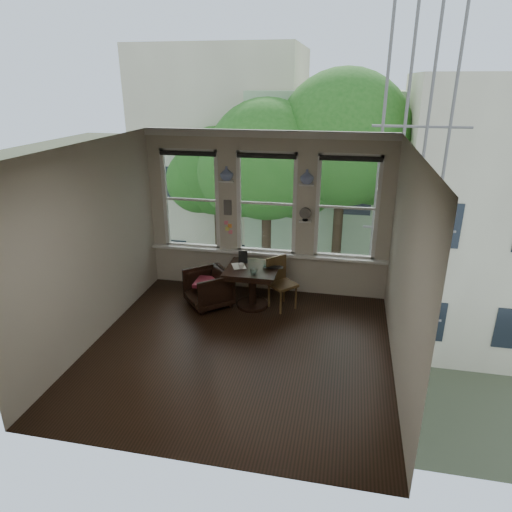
% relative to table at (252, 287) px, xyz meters
% --- Properties ---
extents(ground, '(4.50, 4.50, 0.00)m').
position_rel_table_xyz_m(ground, '(0.10, -1.42, -0.38)').
color(ground, black).
rests_on(ground, ground).
extents(ceiling, '(4.50, 4.50, 0.00)m').
position_rel_table_xyz_m(ceiling, '(0.10, -1.42, 2.62)').
color(ceiling, silver).
rests_on(ceiling, ground).
extents(wall_back, '(4.50, 0.00, 4.50)m').
position_rel_table_xyz_m(wall_back, '(0.10, 0.83, 1.12)').
color(wall_back, beige).
rests_on(wall_back, ground).
extents(wall_front, '(4.50, 0.00, 4.50)m').
position_rel_table_xyz_m(wall_front, '(0.10, -3.67, 1.12)').
color(wall_front, beige).
rests_on(wall_front, ground).
extents(wall_left, '(0.00, 4.50, 4.50)m').
position_rel_table_xyz_m(wall_left, '(-2.15, -1.42, 1.12)').
color(wall_left, beige).
rests_on(wall_left, ground).
extents(wall_right, '(0.00, 4.50, 4.50)m').
position_rel_table_xyz_m(wall_right, '(2.35, -1.42, 1.12)').
color(wall_right, beige).
rests_on(wall_right, ground).
extents(window_left, '(1.10, 0.12, 1.90)m').
position_rel_table_xyz_m(window_left, '(-1.35, 0.83, 1.32)').
color(window_left, white).
rests_on(window_left, ground).
extents(window_center, '(1.10, 0.12, 1.90)m').
position_rel_table_xyz_m(window_center, '(0.10, 0.83, 1.32)').
color(window_center, white).
rests_on(window_center, ground).
extents(window_right, '(1.10, 0.12, 1.90)m').
position_rel_table_xyz_m(window_right, '(1.55, 0.83, 1.32)').
color(window_right, white).
rests_on(window_right, ground).
extents(shelf_left, '(0.26, 0.16, 0.03)m').
position_rel_table_xyz_m(shelf_left, '(-0.63, 0.73, 1.73)').
color(shelf_left, white).
rests_on(shelf_left, ground).
extents(shelf_right, '(0.26, 0.16, 0.03)m').
position_rel_table_xyz_m(shelf_right, '(0.82, 0.73, 1.73)').
color(shelf_right, white).
rests_on(shelf_right, ground).
extents(intercom, '(0.14, 0.06, 0.28)m').
position_rel_table_xyz_m(intercom, '(-0.63, 0.76, 1.23)').
color(intercom, '#59544F').
rests_on(intercom, ground).
extents(sticky_notes, '(0.16, 0.01, 0.24)m').
position_rel_table_xyz_m(sticky_notes, '(-0.63, 0.76, 0.88)').
color(sticky_notes, pink).
rests_on(sticky_notes, ground).
extents(desk_fan, '(0.20, 0.20, 0.24)m').
position_rel_table_xyz_m(desk_fan, '(0.82, 0.71, 1.16)').
color(desk_fan, '#59544F').
rests_on(desk_fan, ground).
extents(vase_left, '(0.24, 0.24, 0.25)m').
position_rel_table_xyz_m(vase_left, '(-0.63, 0.73, 1.86)').
color(vase_left, white).
rests_on(vase_left, shelf_left).
extents(vase_right, '(0.24, 0.24, 0.25)m').
position_rel_table_xyz_m(vase_right, '(0.82, 0.73, 1.86)').
color(vase_right, white).
rests_on(vase_right, shelf_right).
extents(table, '(0.90, 0.90, 0.75)m').
position_rel_table_xyz_m(table, '(0.00, 0.00, 0.00)').
color(table, black).
rests_on(table, ground).
extents(armchair_left, '(1.02, 1.02, 0.67)m').
position_rel_table_xyz_m(armchair_left, '(-0.78, -0.13, -0.04)').
color(armchair_left, black).
rests_on(armchair_left, ground).
extents(cushion_red, '(0.45, 0.45, 0.06)m').
position_rel_table_xyz_m(cushion_red, '(-0.78, -0.13, 0.08)').
color(cushion_red, maroon).
rests_on(cushion_red, armchair_left).
extents(side_chair_right, '(0.59, 0.59, 0.92)m').
position_rel_table_xyz_m(side_chair_right, '(0.53, 0.05, 0.09)').
color(side_chair_right, '#453118').
rests_on(side_chair_right, ground).
extents(laptop, '(0.36, 0.25, 0.03)m').
position_rel_table_xyz_m(laptop, '(0.36, -0.01, 0.39)').
color(laptop, black).
rests_on(laptop, table).
extents(mug, '(0.13, 0.13, 0.10)m').
position_rel_table_xyz_m(mug, '(-0.18, -0.09, 0.42)').
color(mug, white).
rests_on(mug, table).
extents(drinking_glass, '(0.15, 0.15, 0.10)m').
position_rel_table_xyz_m(drinking_glass, '(0.09, -0.29, 0.42)').
color(drinking_glass, white).
rests_on(drinking_glass, table).
extents(tablet, '(0.17, 0.11, 0.22)m').
position_rel_table_xyz_m(tablet, '(-0.21, 0.19, 0.48)').
color(tablet, black).
rests_on(tablet, table).
extents(papers, '(0.32, 0.36, 0.00)m').
position_rel_table_xyz_m(papers, '(-0.25, 0.02, 0.38)').
color(papers, silver).
rests_on(papers, table).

